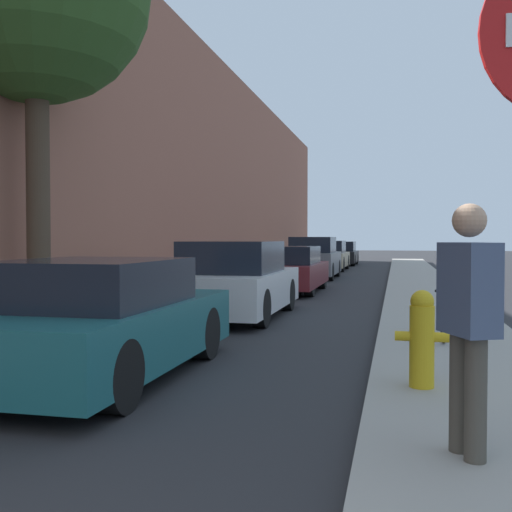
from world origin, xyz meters
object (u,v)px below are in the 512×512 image
at_px(parked_car_grey, 314,259).
at_px(bicycle, 448,312).
at_px(parked_car_champagne, 328,256).
at_px(parked_car_black, 341,254).
at_px(fire_hydrant, 422,337).
at_px(parked_car_maroon, 287,270).
at_px(parked_car_teal, 98,321).
at_px(pedestrian, 468,315).
at_px(parked_car_white, 235,281).

distance_m(parked_car_grey, bicycle, 14.46).
bearing_deg(parked_car_champagne, bicycle, -79.03).
bearing_deg(parked_car_black, bicycle, -81.73).
bearing_deg(parked_car_champagne, fire_hydrant, -81.61).
distance_m(parked_car_maroon, bicycle, 8.78).
relative_size(parked_car_champagne, parked_car_black, 1.09).
height_order(parked_car_teal, pedestrian, pedestrian).
bearing_deg(parked_car_maroon, parked_car_white, -90.27).
bearing_deg(bicycle, parked_car_white, 157.31).
xyz_separation_m(parked_car_maroon, parked_car_grey, (-0.06, 6.00, 0.10)).
bearing_deg(parked_car_teal, fire_hydrant, -2.29).
bearing_deg(pedestrian, fire_hydrant, -17.37).
bearing_deg(parked_car_teal, parked_car_black, 89.70).
relative_size(parked_car_teal, bicycle, 2.38).
bearing_deg(parked_car_white, bicycle, -32.16).
height_order(parked_car_maroon, parked_car_grey, parked_car_grey).
bearing_deg(bicycle, pedestrian, -83.60).
xyz_separation_m(parked_car_white, parked_car_black, (0.01, 23.13, -0.06)).
distance_m(parked_car_grey, parked_car_champagne, 5.94).
distance_m(parked_car_maroon, fire_hydrant, 11.48).
bearing_deg(fire_hydrant, bicycle, 81.23).
xyz_separation_m(parked_car_teal, parked_car_grey, (0.10, 16.89, 0.11)).
xyz_separation_m(parked_car_maroon, pedestrian, (3.43, -12.84, 0.40)).
bearing_deg(parked_car_champagne, parked_car_black, 88.40).
bearing_deg(parked_car_champagne, parked_car_teal, -89.98).
height_order(parked_car_teal, parked_car_maroon, parked_car_teal).
bearing_deg(parked_car_grey, fire_hydrant, -79.10).
bearing_deg(bicycle, parked_car_maroon, 124.33).
xyz_separation_m(parked_car_white, bicycle, (3.72, -2.34, -0.21)).
bearing_deg(parked_car_champagne, parked_car_white, -89.54).
bearing_deg(bicycle, parked_car_champagne, 110.44).
distance_m(parked_car_white, parked_car_grey, 11.63).
xyz_separation_m(fire_hydrant, pedestrian, (0.21, -1.81, 0.44)).
bearing_deg(parked_car_black, parked_car_white, -90.03).
bearing_deg(parked_car_teal, parked_car_maroon, 89.16).
xyz_separation_m(parked_car_teal, pedestrian, (3.59, -1.95, 0.41)).
height_order(parked_car_teal, parked_car_white, parked_car_white).
xyz_separation_m(parked_car_white, parked_car_grey, (-0.03, 11.63, 0.04)).
bearing_deg(parked_car_teal, parked_car_champagne, 90.02).
bearing_deg(fire_hydrant, parked_car_white, 121.03).
xyz_separation_m(parked_car_grey, pedestrian, (3.49, -18.84, 0.30)).
xyz_separation_m(parked_car_teal, fire_hydrant, (3.38, -0.13, -0.03)).
height_order(parked_car_white, parked_car_black, parked_car_white).
height_order(parked_car_champagne, bicycle, parked_car_champagne).
distance_m(parked_car_white, parked_car_maroon, 5.63).
xyz_separation_m(parked_car_teal, parked_car_maroon, (0.16, 10.89, 0.01)).
height_order(parked_car_white, parked_car_grey, parked_car_grey).
relative_size(parked_car_teal, parked_car_champagne, 0.90).
distance_m(fire_hydrant, bicycle, 3.10).
distance_m(parked_car_white, parked_car_champagne, 17.57).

